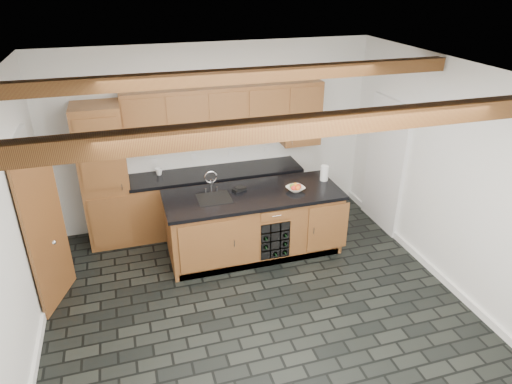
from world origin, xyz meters
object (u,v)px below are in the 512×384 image
island (254,223)px  paper_towel (324,173)px  kitchen_scale (239,189)px  fruit_bowl (295,189)px

island → paper_towel: (1.11, 0.14, 0.58)m
island → paper_towel: bearing=7.2°
kitchen_scale → fruit_bowl: (0.75, -0.23, 0.00)m
paper_towel → kitchen_scale: bearing=179.2°
island → fruit_bowl: 0.77m
kitchen_scale → paper_towel: bearing=-21.9°
paper_towel → fruit_bowl: bearing=-158.2°
fruit_bowl → paper_towel: paper_towel is taller
fruit_bowl → paper_towel: size_ratio=1.08×
paper_towel → island: bearing=-172.8°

